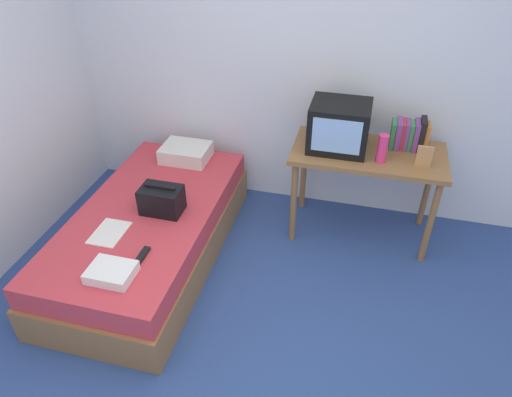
# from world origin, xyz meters

# --- Properties ---
(ground_plane) EXTENTS (8.00, 8.00, 0.00)m
(ground_plane) POSITION_xyz_m (0.00, 0.00, 0.00)
(ground_plane) COLOR #2D4784
(wall_back) EXTENTS (5.20, 0.10, 2.60)m
(wall_back) POSITION_xyz_m (0.00, 2.00, 1.30)
(wall_back) COLOR silver
(wall_back) RESTS_ON ground
(bed) EXTENTS (1.00, 2.00, 0.46)m
(bed) POSITION_xyz_m (-0.93, 0.85, 0.23)
(bed) COLOR olive
(bed) RESTS_ON ground
(desk) EXTENTS (1.16, 0.60, 0.78)m
(desk) POSITION_xyz_m (0.62, 1.57, 0.68)
(desk) COLOR olive
(desk) RESTS_ON ground
(tv) EXTENTS (0.44, 0.39, 0.36)m
(tv) POSITION_xyz_m (0.37, 1.57, 0.96)
(tv) COLOR black
(tv) RESTS_ON desk
(water_bottle) EXTENTS (0.07, 0.07, 0.22)m
(water_bottle) POSITION_xyz_m (0.71, 1.44, 0.88)
(water_bottle) COLOR #E53372
(water_bottle) RESTS_ON desk
(book_row) EXTENTS (0.28, 0.17, 0.25)m
(book_row) POSITION_xyz_m (0.90, 1.71, 0.89)
(book_row) COLOR #337F47
(book_row) RESTS_ON desk
(picture_frame) EXTENTS (0.11, 0.02, 0.16)m
(picture_frame) POSITION_xyz_m (1.00, 1.45, 0.86)
(picture_frame) COLOR #B27F4C
(picture_frame) RESTS_ON desk
(pillow) EXTENTS (0.40, 0.32, 0.13)m
(pillow) POSITION_xyz_m (-0.91, 1.62, 0.52)
(pillow) COLOR silver
(pillow) RESTS_ON bed
(handbag) EXTENTS (0.30, 0.20, 0.22)m
(handbag) POSITION_xyz_m (-0.80, 0.86, 0.56)
(handbag) COLOR black
(handbag) RESTS_ON bed
(magazine) EXTENTS (0.21, 0.29, 0.01)m
(magazine) POSITION_xyz_m (-1.06, 0.53, 0.46)
(magazine) COLOR white
(magazine) RESTS_ON bed
(remote_dark) EXTENTS (0.04, 0.16, 0.02)m
(remote_dark) POSITION_xyz_m (-0.73, 0.37, 0.47)
(remote_dark) COLOR black
(remote_dark) RESTS_ON bed
(folded_towel) EXTENTS (0.28, 0.22, 0.07)m
(folded_towel) POSITION_xyz_m (-0.83, 0.15, 0.49)
(folded_towel) COLOR white
(folded_towel) RESTS_ON bed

